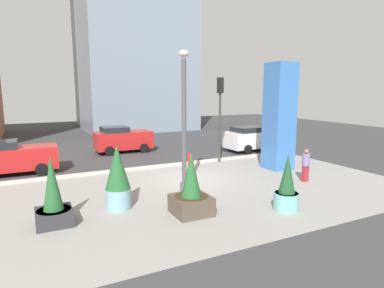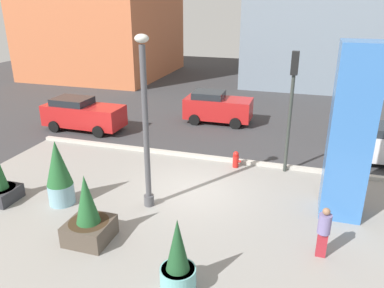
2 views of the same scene
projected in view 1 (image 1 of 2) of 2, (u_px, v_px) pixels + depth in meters
The scene contains 15 objects.
ground_plane at pixel (163, 163), 19.69m from camera, with size 60.00×60.00×0.00m, color #38383A.
plaza_pavement at pixel (213, 191), 14.40m from camera, with size 18.00×10.00×0.02m, color gray.
curb_strip at pixel (168, 165), 18.90m from camera, with size 18.00×0.24×0.16m, color #B7B2A8.
lamp_post at pixel (184, 125), 13.81m from camera, with size 0.44×0.44×5.96m.
art_pillar_blue at pixel (279, 117), 17.98m from camera, with size 1.32×1.32×5.80m, color #3870BC.
potted_plant_mid_plaza at pixel (118, 177), 12.03m from camera, with size 0.92×0.92×2.42m.
potted_plant_by_pillar at pixel (53, 200), 10.66m from camera, with size 1.14×1.14×2.32m.
potted_plant_near_left at pixel (191, 192), 11.58m from camera, with size 1.28×1.28×2.21m.
potted_plant_near_right at pixel (287, 188), 11.96m from camera, with size 0.92×0.92×2.09m.
fire_hydrant at pixel (190, 160), 18.91m from camera, with size 0.36×0.26×0.75m.
traffic_light_corner at pixel (220, 106), 19.54m from camera, with size 0.28×0.42×5.06m.
car_intersection at pixel (122, 139), 23.10m from camera, with size 3.91×2.02×1.83m.
car_far_lane at pixel (254, 138), 23.84m from camera, with size 4.59×2.22×1.75m.
car_curb_east at pixel (9, 157), 16.98m from camera, with size 4.49×2.02×1.78m.
pedestrian_on_sidewalk at pixel (306, 164), 15.70m from camera, with size 0.37×0.37×1.58m.
Camera 1 is at (-7.05, -13.98, 4.38)m, focal length 30.83 mm.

